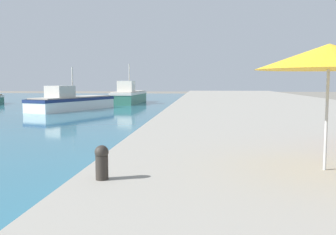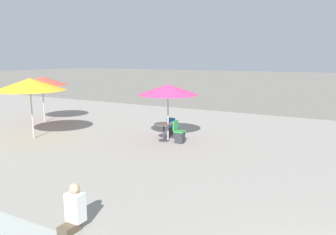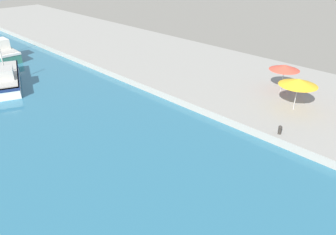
% 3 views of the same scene
% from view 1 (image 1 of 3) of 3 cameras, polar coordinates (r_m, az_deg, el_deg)
% --- Properties ---
extents(quay_promenade, '(16.00, 90.00, 0.64)m').
position_cam_1_polar(quay_promenade, '(32.74, 14.89, 1.51)').
color(quay_promenade, gray).
rests_on(quay_promenade, ground_plane).
extents(fishing_boat_near, '(5.46, 9.28, 3.70)m').
position_cam_1_polar(fishing_boat_near, '(33.38, -14.46, 2.37)').
color(fishing_boat_near, white).
rests_on(fishing_boat_near, water_basin).
extents(fishing_boat_far, '(2.53, 9.32, 4.45)m').
position_cam_1_polar(fishing_boat_far, '(42.63, -5.93, 3.35)').
color(fishing_boat_far, '#33705B').
rests_on(fishing_boat_far, water_basin).
extents(cafe_umbrella_white, '(2.98, 2.98, 2.61)m').
position_cam_1_polar(cafe_umbrella_white, '(8.36, 23.33, 8.51)').
color(cafe_umbrella_white, '#B7B7B7').
rests_on(cafe_umbrella_white, quay_promenade).
extents(mooring_bollard, '(0.26, 0.26, 0.65)m').
position_cam_1_polar(mooring_bollard, '(7.18, -10.06, -6.59)').
color(mooring_bollard, '#2D2823').
rests_on(mooring_bollard, quay_promenade).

